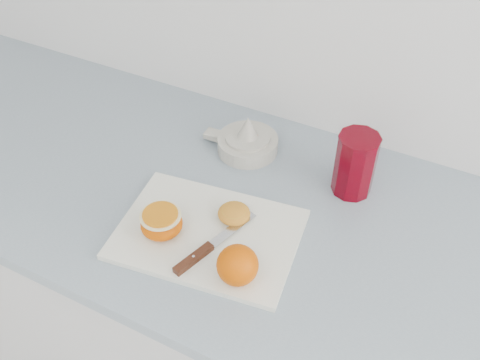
# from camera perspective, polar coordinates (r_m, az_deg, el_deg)

# --- Properties ---
(counter) EXTENTS (2.49, 0.64, 0.89)m
(counter) POSITION_cam_1_polar(r_m,az_deg,el_deg) (1.40, 4.05, -16.82)
(counter) COLOR silver
(counter) RESTS_ON ground
(cutting_board) EXTENTS (0.36, 0.28, 0.01)m
(cutting_board) POSITION_cam_1_polar(r_m,az_deg,el_deg) (1.00, -3.43, -5.78)
(cutting_board) COLOR white
(cutting_board) RESTS_ON counter
(whole_orange) EXTENTS (0.07, 0.07, 0.07)m
(whole_orange) POSITION_cam_1_polar(r_m,az_deg,el_deg) (0.90, -0.27, -9.07)
(whole_orange) COLOR #F14C00
(whole_orange) RESTS_ON cutting_board
(half_orange) EXTENTS (0.08, 0.08, 0.05)m
(half_orange) POSITION_cam_1_polar(r_m,az_deg,el_deg) (0.99, -8.38, -4.55)
(half_orange) COLOR #F14C00
(half_orange) RESTS_ON cutting_board
(squeezed_shell) EXTENTS (0.06, 0.06, 0.03)m
(squeezed_shell) POSITION_cam_1_polar(r_m,az_deg,el_deg) (1.01, -0.64, -3.56)
(squeezed_shell) COLOR orange
(squeezed_shell) RESTS_ON cutting_board
(paring_knife) EXTENTS (0.07, 0.19, 0.01)m
(paring_knife) POSITION_cam_1_polar(r_m,az_deg,el_deg) (0.96, -4.20, -7.78)
(paring_knife) COLOR #4D2313
(paring_knife) RESTS_ON cutting_board
(citrus_juicer) EXTENTS (0.17, 0.13, 0.09)m
(citrus_juicer) POSITION_cam_1_polar(r_m,az_deg,el_deg) (1.17, 0.75, 4.15)
(citrus_juicer) COLOR beige
(citrus_juicer) RESTS_ON counter
(red_tumbler) EXTENTS (0.08, 0.08, 0.14)m
(red_tumbler) POSITION_cam_1_polar(r_m,az_deg,el_deg) (1.08, 12.14, 1.44)
(red_tumbler) COLOR #5F000C
(red_tumbler) RESTS_ON counter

